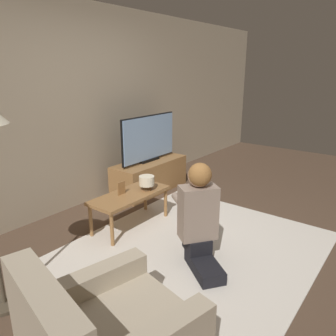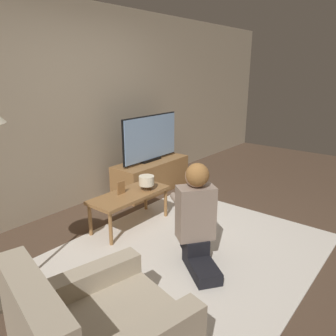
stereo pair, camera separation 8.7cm
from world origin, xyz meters
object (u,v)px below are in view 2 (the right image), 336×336
(person_kneeling, at_px, (196,215))
(tv, at_px, (150,138))
(table_lamp, at_px, (147,181))
(coffee_table, at_px, (130,197))

(person_kneeling, bearing_deg, tv, -89.94)
(person_kneeling, xyz_separation_m, table_lamp, (0.37, 0.96, 0.01))
(person_kneeling, height_order, table_lamp, person_kneeling)
(person_kneeling, relative_size, table_lamp, 5.45)
(coffee_table, distance_m, table_lamp, 0.27)
(tv, distance_m, table_lamp, 1.12)
(tv, height_order, person_kneeling, tv)
(person_kneeling, bearing_deg, coffee_table, -62.35)
(tv, xyz_separation_m, table_lamp, (-0.84, -0.68, -0.29))
(person_kneeling, distance_m, table_lamp, 1.02)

